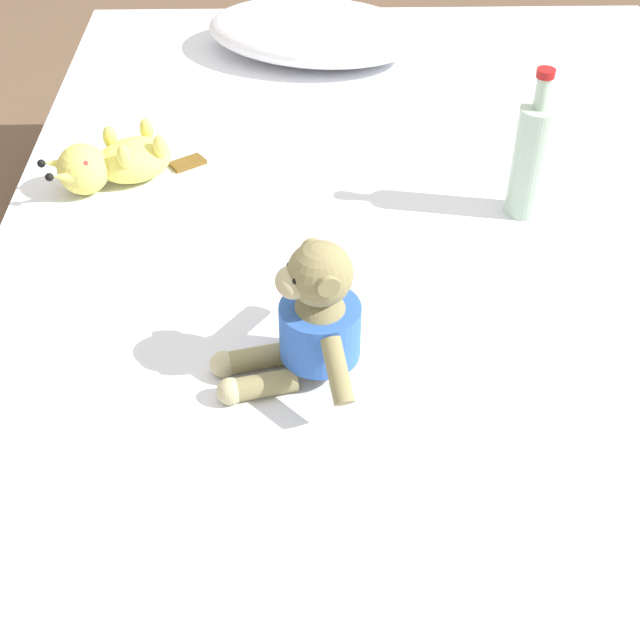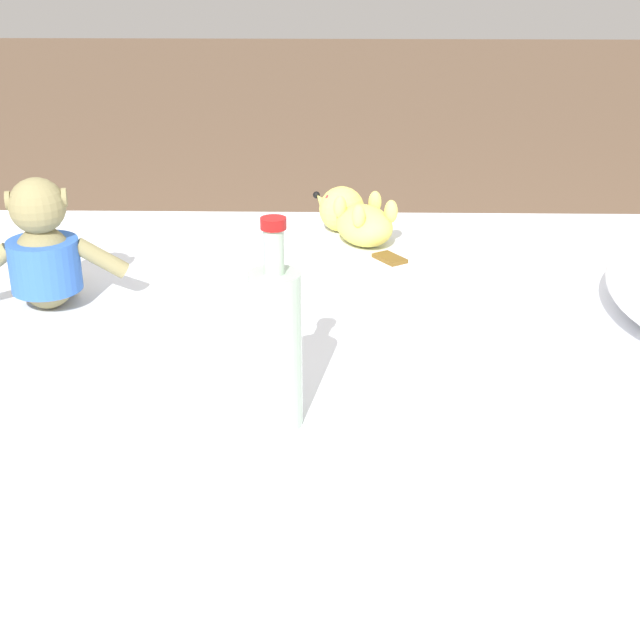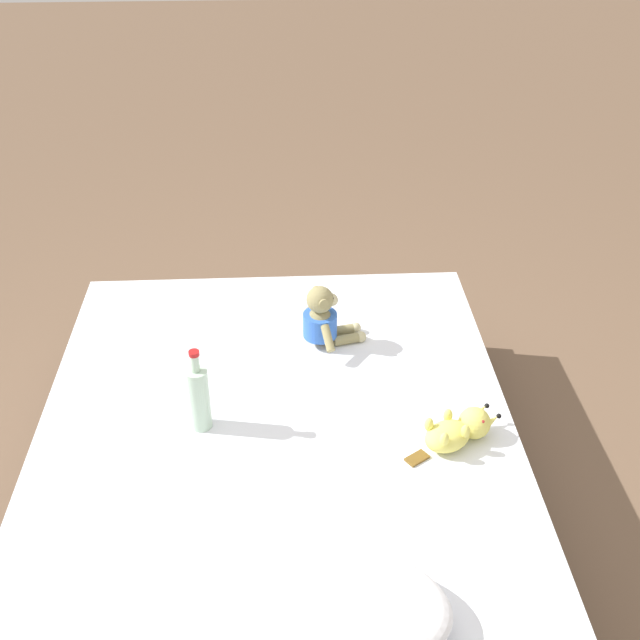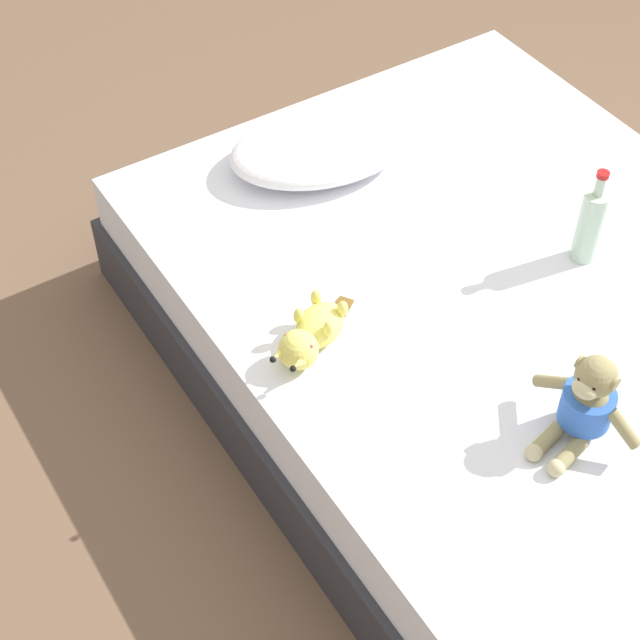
{
  "view_description": "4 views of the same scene",
  "coord_description": "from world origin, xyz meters",
  "px_view_note": "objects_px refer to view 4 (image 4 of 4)",
  "views": [
    {
      "loc": [
        -0.18,
        -1.49,
        1.36
      ],
      "look_at": [
        -0.16,
        -0.48,
        0.49
      ],
      "focal_mm": 50.66,
      "sensor_mm": 36.0,
      "label": 1
    },
    {
      "loc": [
        1.3,
        0.03,
        1.01
      ],
      "look_at": [
        0.0,
        0.0,
        0.44
      ],
      "focal_mm": 50.53,
      "sensor_mm": 36.0,
      "label": 2
    },
    {
      "loc": [
        -0.04,
        1.85,
        2.06
      ],
      "look_at": [
        -0.16,
        -0.48,
        0.49
      ],
      "focal_mm": 44.55,
      "sensor_mm": 36.0,
      "label": 3
    },
    {
      "loc": [
        -1.43,
        -1.35,
        2.29
      ],
      "look_at": [
        -0.52,
        0.08,
        0.45
      ],
      "focal_mm": 57.12,
      "sensor_mm": 36.0,
      "label": 4
    }
  ],
  "objects_px": {
    "bed": "(492,328)",
    "glass_bottle": "(590,224)",
    "plush_monkey": "(585,405)",
    "pillow": "(319,148)",
    "plush_yellow_creature": "(311,335)"
  },
  "relations": [
    {
      "from": "pillow",
      "to": "plush_monkey",
      "type": "bearing_deg",
      "value": -90.97
    },
    {
      "from": "pillow",
      "to": "plush_monkey",
      "type": "distance_m",
      "value": 1.15
    },
    {
      "from": "bed",
      "to": "pillow",
      "type": "height_order",
      "value": "pillow"
    },
    {
      "from": "glass_bottle",
      "to": "bed",
      "type": "bearing_deg",
      "value": 167.35
    },
    {
      "from": "bed",
      "to": "pillow",
      "type": "bearing_deg",
      "value": 102.85
    },
    {
      "from": "plush_monkey",
      "to": "plush_yellow_creature",
      "type": "bearing_deg",
      "value": 125.23
    },
    {
      "from": "bed",
      "to": "plush_monkey",
      "type": "bearing_deg",
      "value": -109.45
    },
    {
      "from": "bed",
      "to": "glass_bottle",
      "type": "distance_m",
      "value": 0.4
    },
    {
      "from": "plush_monkey",
      "to": "pillow",
      "type": "bearing_deg",
      "value": 89.03
    },
    {
      "from": "plush_monkey",
      "to": "plush_yellow_creature",
      "type": "height_order",
      "value": "plush_monkey"
    },
    {
      "from": "plush_yellow_creature",
      "to": "glass_bottle",
      "type": "xyz_separation_m",
      "value": [
        0.79,
        -0.11,
        0.07
      ]
    },
    {
      "from": "plush_yellow_creature",
      "to": "glass_bottle",
      "type": "distance_m",
      "value": 0.8
    },
    {
      "from": "plush_monkey",
      "to": "plush_yellow_creature",
      "type": "relative_size",
      "value": 0.91
    },
    {
      "from": "bed",
      "to": "pillow",
      "type": "distance_m",
      "value": 0.73
    },
    {
      "from": "plush_yellow_creature",
      "to": "plush_monkey",
      "type": "bearing_deg",
      "value": -54.77
    }
  ]
}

